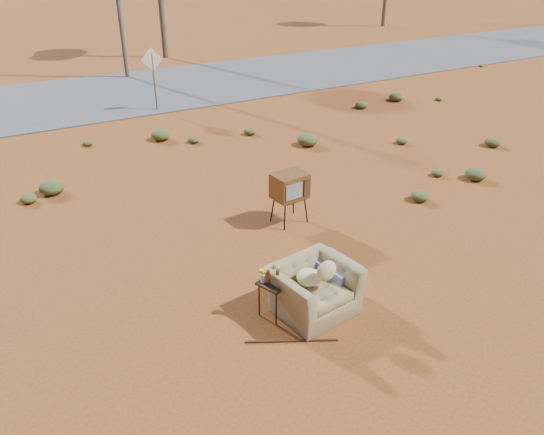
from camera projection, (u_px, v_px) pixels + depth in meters
ground at (298, 296)px, 9.22m from camera, size 140.00×140.00×0.00m
highway at (96, 96)px, 20.75m from camera, size 140.00×7.00×0.04m
armchair at (318, 281)px, 8.70m from camera, size 1.60×1.16×1.13m
tv_unit at (290, 187)px, 11.24m from camera, size 0.76×0.64×1.13m
side_table at (272, 281)px, 8.45m from camera, size 0.58×0.58×0.92m
rusty_bar at (292, 341)px, 8.16m from camera, size 1.30×0.70×0.04m
road_sign at (153, 68)px, 18.40m from camera, size 0.78×0.06×2.19m
scrub_patch at (167, 202)px, 12.19m from camera, size 17.49×8.07×0.33m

